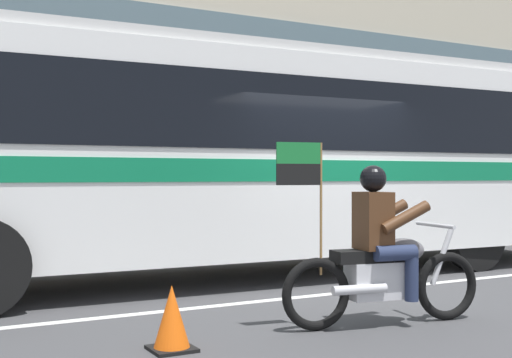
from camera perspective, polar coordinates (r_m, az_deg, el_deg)
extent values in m
plane|color=#3D3D3F|center=(9.10, 5.82, -8.98)|extent=(60.00, 60.00, 0.00)
cube|color=gray|center=(13.56, -6.62, -5.60)|extent=(28.00, 3.80, 0.15)
cube|color=silver|center=(8.62, 8.13, -9.47)|extent=(26.60, 0.14, 0.01)
cube|color=#4C606B|center=(15.55, -9.29, 12.07)|extent=(25.76, 0.10, 1.40)
cube|color=white|center=(9.73, -0.72, 1.85)|extent=(12.28, 2.96, 2.70)
cube|color=black|center=(9.77, -0.72, 5.08)|extent=(11.31, 2.96, 0.96)
cube|color=#0F7247|center=(9.73, -0.72, 0.68)|extent=(12.04, 2.98, 0.28)
cube|color=silver|center=(9.87, -0.72, 10.06)|extent=(12.03, 2.82, 0.16)
cylinder|color=black|center=(10.90, 18.14, -4.69)|extent=(1.04, 0.30, 1.04)
torus|color=black|center=(7.14, 15.94, -8.74)|extent=(0.70, 0.21, 0.69)
torus|color=black|center=(6.43, 5.13, -9.73)|extent=(0.70, 0.21, 0.69)
cube|color=silver|center=(6.72, 10.45, -8.44)|extent=(0.68, 0.39, 0.36)
ellipsoid|color=#59565B|center=(6.80, 12.30, -5.95)|extent=(0.52, 0.36, 0.24)
cube|color=black|center=(6.59, 8.93, -6.51)|extent=(0.60, 0.35, 0.12)
cylinder|color=silver|center=(7.07, 15.54, -6.38)|extent=(0.28, 0.10, 0.58)
cylinder|color=silver|center=(6.99, 15.00, -3.81)|extent=(0.15, 0.64, 0.04)
cylinder|color=silver|center=(6.44, 8.81, -9.26)|extent=(0.56, 0.18, 0.09)
cube|color=#4C2D19|center=(6.62, 9.93, -3.52)|extent=(0.34, 0.40, 0.56)
sphere|color=black|center=(6.60, 9.93, 0.03)|extent=(0.26, 0.26, 0.26)
cylinder|color=#232D4C|center=(6.87, 10.22, -5.89)|extent=(0.44, 0.22, 0.15)
cylinder|color=#232D4C|center=(6.99, 11.52, -7.77)|extent=(0.13, 0.13, 0.46)
cylinder|color=#232D4C|center=(6.56, 11.77, -6.19)|extent=(0.44, 0.22, 0.15)
cylinder|color=#232D4C|center=(6.68, 13.11, -8.14)|extent=(0.13, 0.13, 0.46)
cylinder|color=#4C2D19|center=(6.91, 10.87, -3.03)|extent=(0.53, 0.20, 0.32)
cylinder|color=#4C2D19|center=(6.56, 12.61, -3.20)|extent=(0.53, 0.20, 0.32)
cylinder|color=olive|center=(6.36, 5.55, -2.54)|extent=(0.02, 0.02, 1.25)
cube|color=#197233|center=(6.26, 3.64, 2.22)|extent=(0.44, 0.10, 0.20)
cube|color=black|center=(6.26, 3.64, 0.39)|extent=(0.44, 0.10, 0.20)
cylinder|color=#4C8C3F|center=(15.67, 12.56, -3.47)|extent=(0.22, 0.22, 0.58)
sphere|color=#4C8C3F|center=(15.65, 12.56, -2.15)|extent=(0.20, 0.20, 0.20)
cylinder|color=#4C8C3F|center=(15.57, 12.90, -3.39)|extent=(0.09, 0.10, 0.09)
cone|color=#EA590F|center=(5.76, -7.18, -11.63)|extent=(0.32, 0.32, 0.55)
cube|color=black|center=(5.82, -7.18, -14.14)|extent=(0.36, 0.36, 0.03)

